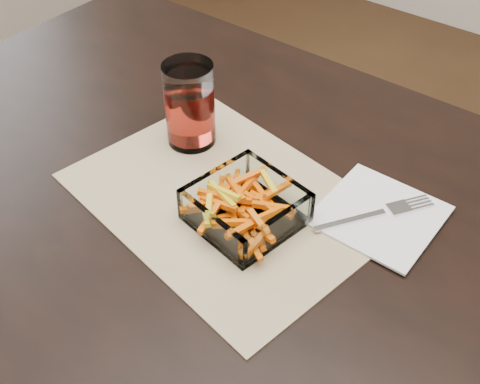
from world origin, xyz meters
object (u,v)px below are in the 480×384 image
object	(u,v)px
glass_bowl	(246,209)
fork	(378,213)
dining_table	(287,273)
tumbler	(190,107)

from	to	relation	value
glass_bowl	fork	world-z (taller)	glass_bowl
dining_table	tumbler	size ratio (longest dim) A/B	11.27
dining_table	glass_bowl	bearing A→B (deg)	-163.45
glass_bowl	tumbler	bearing A→B (deg)	152.99
glass_bowl	fork	bearing A→B (deg)	40.28
dining_table	glass_bowl	distance (m)	0.13
glass_bowl	fork	size ratio (longest dim) A/B	0.95
tumbler	glass_bowl	bearing A→B (deg)	-27.01
glass_bowl	dining_table	bearing A→B (deg)	16.55
tumbler	fork	size ratio (longest dim) A/B	0.85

